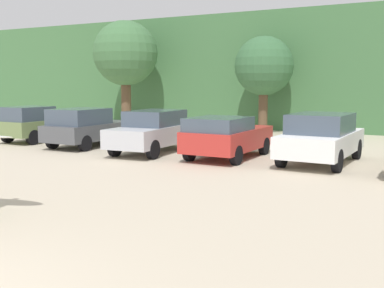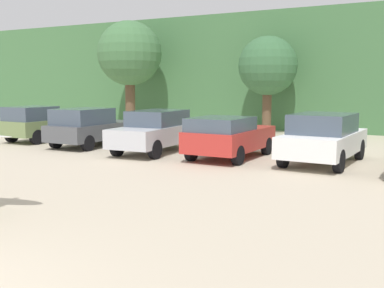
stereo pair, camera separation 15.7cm
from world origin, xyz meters
name	(u,v)px [view 1 (the left image)]	position (x,y,z in m)	size (l,w,h in m)	color
hillside_ridge	(346,73)	(0.00, 28.74, 3.35)	(108.00, 12.00, 6.71)	#427042
tree_ridge_back	(125,54)	(-11.18, 20.25, 4.38)	(3.81, 3.81, 6.34)	brown
tree_center	(264,67)	(-2.85, 20.99, 3.52)	(3.10, 3.10, 5.12)	brown
parked_car_olive_green	(38,123)	(-10.82, 12.84, 0.82)	(1.84, 3.96, 1.61)	#6B7F4C
parked_car_dark_gray	(87,127)	(-7.58, 12.41, 0.83)	(1.91, 4.07, 1.61)	#4C4F54
parked_car_silver	(154,131)	(-4.20, 12.31, 0.84)	(2.00, 4.57, 1.61)	silver
parked_car_red	(226,136)	(-1.14, 12.22, 0.80)	(2.00, 4.00, 1.49)	#B72D28
parked_car_white	(321,137)	(2.04, 12.73, 0.87)	(2.08, 4.49, 1.65)	white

